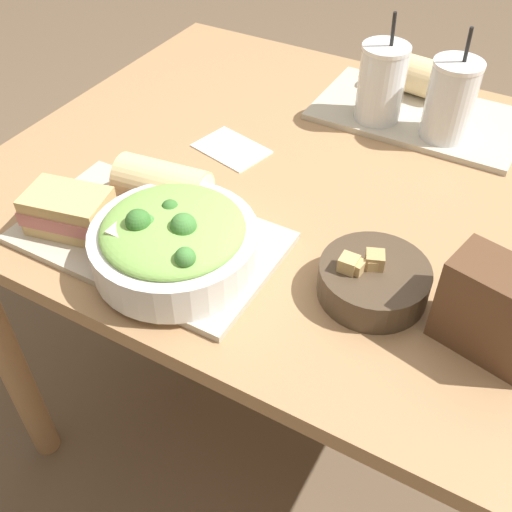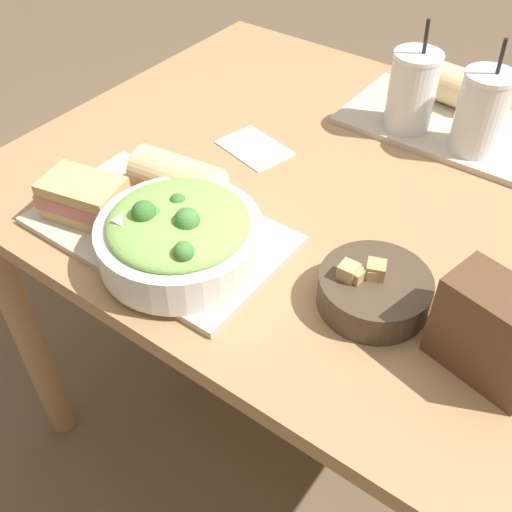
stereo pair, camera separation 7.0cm
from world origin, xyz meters
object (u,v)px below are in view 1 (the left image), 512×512
at_px(soup_bowl, 373,279).
at_px(baguette_far, 415,75).
at_px(salad_bowl, 174,240).
at_px(drink_cup_red, 450,102).
at_px(drink_cup_dark, 381,85).
at_px(sandwich_near, 69,211).
at_px(baguette_near, 164,185).
at_px(napkin_folded, 231,149).
at_px(chip_bag, 497,311).

distance_m(soup_bowl, baguette_far, 0.60).
height_order(salad_bowl, baguette_far, salad_bowl).
bearing_deg(drink_cup_red, drink_cup_dark, -180.00).
relative_size(sandwich_near, baguette_near, 0.92).
bearing_deg(salad_bowl, drink_cup_dark, 78.74).
height_order(drink_cup_dark, napkin_folded, drink_cup_dark).
height_order(soup_bowl, baguette_far, baguette_far).
xyz_separation_m(sandwich_near, baguette_near, (0.09, 0.12, 0.01)).
distance_m(sandwich_near, baguette_near, 0.15).
xyz_separation_m(baguette_near, baguette_far, (0.23, 0.57, 0.00)).
bearing_deg(napkin_folded, baguette_far, 57.51).
xyz_separation_m(drink_cup_red, chip_bag, (0.19, -0.46, -0.02)).
bearing_deg(baguette_far, baguette_near, 164.86).
distance_m(chip_bag, napkin_folded, 0.58).
relative_size(drink_cup_red, chip_bag, 1.42).
relative_size(soup_bowl, chip_bag, 1.05).
bearing_deg(baguette_near, napkin_folded, -7.29).
bearing_deg(drink_cup_dark, salad_bowl, -101.26).
relative_size(drink_cup_dark, napkin_folded, 1.42).
height_order(salad_bowl, baguette_near, salad_bowl).
distance_m(soup_bowl, sandwich_near, 0.47).
relative_size(soup_bowl, baguette_far, 1.12).
xyz_separation_m(salad_bowl, soup_bowl, (0.27, 0.09, -0.03)).
bearing_deg(sandwich_near, napkin_folded, 61.60).
height_order(drink_cup_dark, drink_cup_red, same).
relative_size(soup_bowl, napkin_folded, 1.05).
bearing_deg(baguette_far, chip_bag, -146.34).
bearing_deg(napkin_folded, drink_cup_dark, 48.04).
bearing_deg(baguette_near, sandwich_near, 134.70).
xyz_separation_m(sandwich_near, drink_cup_dark, (0.30, 0.55, 0.04)).
relative_size(chip_bag, napkin_folded, 1.00).
height_order(baguette_near, drink_cup_red, drink_cup_red).
xyz_separation_m(baguette_far, chip_bag, (0.30, -0.59, 0.01)).
bearing_deg(soup_bowl, chip_bag, -4.59).
bearing_deg(soup_bowl, sandwich_near, -166.83).
bearing_deg(baguette_far, drink_cup_red, -135.64).
distance_m(salad_bowl, baguette_far, 0.69).
relative_size(sandwich_near, chip_bag, 0.98).
distance_m(soup_bowl, drink_cup_dark, 0.48).
height_order(chip_bag, napkin_folded, chip_bag).
distance_m(sandwich_near, baguette_far, 0.76).
bearing_deg(napkin_folded, soup_bowl, -30.99).
bearing_deg(drink_cup_red, napkin_folded, -146.23).
xyz_separation_m(baguette_far, drink_cup_dark, (-0.03, -0.14, 0.03)).
bearing_deg(chip_bag, drink_cup_dark, 138.38).
bearing_deg(salad_bowl, baguette_far, 78.64).
bearing_deg(baguette_near, drink_cup_dark, -32.30).
relative_size(sandwich_near, baguette_far, 1.05).
bearing_deg(drink_cup_red, baguette_far, 127.46).
relative_size(salad_bowl, soup_bowl, 1.56).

